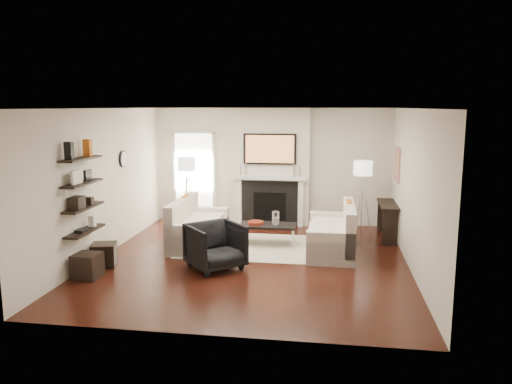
# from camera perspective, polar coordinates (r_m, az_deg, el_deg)

# --- Properties ---
(room_envelope) EXTENTS (6.00, 6.00, 6.00)m
(room_envelope) POSITION_cam_1_polar(r_m,az_deg,el_deg) (8.72, -0.58, 0.63)
(room_envelope) COLOR black
(room_envelope) RESTS_ON ground
(chimney_breast) EXTENTS (1.80, 0.25, 2.70)m
(chimney_breast) POSITION_cam_1_polar(r_m,az_deg,el_deg) (11.54, 1.67, 2.87)
(chimney_breast) COLOR silver
(chimney_breast) RESTS_ON floor
(fireplace_surround) EXTENTS (1.30, 0.02, 1.04)m
(fireplace_surround) POSITION_cam_1_polar(r_m,az_deg,el_deg) (11.54, 1.57, -1.30)
(fireplace_surround) COLOR black
(fireplace_surround) RESTS_ON floor
(firebox) EXTENTS (0.75, 0.02, 0.65)m
(firebox) POSITION_cam_1_polar(r_m,az_deg,el_deg) (11.55, 1.57, -1.65)
(firebox) COLOR black
(firebox) RESTS_ON floor
(mantel_pilaster_l) EXTENTS (0.12, 0.08, 1.10)m
(mantel_pilaster_l) POSITION_cam_1_polar(r_m,az_deg,el_deg) (11.61, -1.97, -1.08)
(mantel_pilaster_l) COLOR white
(mantel_pilaster_l) RESTS_ON floor
(mantel_pilaster_r) EXTENTS (0.12, 0.08, 1.10)m
(mantel_pilaster_r) POSITION_cam_1_polar(r_m,az_deg,el_deg) (11.44, 5.14, -1.28)
(mantel_pilaster_r) COLOR white
(mantel_pilaster_r) RESTS_ON floor
(mantel_shelf) EXTENTS (1.70, 0.18, 0.07)m
(mantel_shelf) POSITION_cam_1_polar(r_m,az_deg,el_deg) (11.39, 1.56, 1.62)
(mantel_shelf) COLOR white
(mantel_shelf) RESTS_ON chimney_breast
(tv_body) EXTENTS (1.20, 0.06, 0.70)m
(tv_body) POSITION_cam_1_polar(r_m,az_deg,el_deg) (11.34, 1.59, 4.94)
(tv_body) COLOR black
(tv_body) RESTS_ON chimney_breast
(tv_screen) EXTENTS (1.10, 0.00, 0.62)m
(tv_screen) POSITION_cam_1_polar(r_m,az_deg,el_deg) (11.31, 1.57, 4.92)
(tv_screen) COLOR #BF723F
(tv_screen) RESTS_ON tv_body
(candlestick_l_tall) EXTENTS (0.04, 0.04, 0.30)m
(candlestick_l_tall) POSITION_cam_1_polar(r_m,az_deg,el_deg) (11.45, -1.17, 2.60)
(candlestick_l_tall) COLOR silver
(candlestick_l_tall) RESTS_ON mantel_shelf
(candlestick_l_short) EXTENTS (0.04, 0.04, 0.24)m
(candlestick_l_short) POSITION_cam_1_polar(r_m,az_deg,el_deg) (11.48, -1.81, 2.46)
(candlestick_l_short) COLOR silver
(candlestick_l_short) RESTS_ON mantel_shelf
(candlestick_r_tall) EXTENTS (0.04, 0.04, 0.30)m
(candlestick_r_tall) POSITION_cam_1_polar(r_m,az_deg,el_deg) (11.32, 4.33, 2.49)
(candlestick_r_tall) COLOR silver
(candlestick_r_tall) RESTS_ON mantel_shelf
(candlestick_r_short) EXTENTS (0.04, 0.04, 0.24)m
(candlestick_r_short) POSITION_cam_1_polar(r_m,az_deg,el_deg) (11.32, 4.99, 2.32)
(candlestick_r_short) COLOR silver
(candlestick_r_short) RESTS_ON mantel_shelf
(hallway_panel) EXTENTS (0.90, 0.02, 2.10)m
(hallway_panel) POSITION_cam_1_polar(r_m,az_deg,el_deg) (12.04, -7.05, 1.65)
(hallway_panel) COLOR white
(hallway_panel) RESTS_ON floor
(door_trim_l) EXTENTS (0.06, 0.06, 2.16)m
(door_trim_l) POSITION_cam_1_polar(r_m,az_deg,el_deg) (12.16, -9.26, 1.68)
(door_trim_l) COLOR white
(door_trim_l) RESTS_ON floor
(door_trim_r) EXTENTS (0.06, 0.06, 2.16)m
(door_trim_r) POSITION_cam_1_polar(r_m,az_deg,el_deg) (11.90, -4.85, 1.60)
(door_trim_r) COLOR white
(door_trim_r) RESTS_ON floor
(door_trim_top) EXTENTS (1.02, 0.06, 0.06)m
(door_trim_top) POSITION_cam_1_polar(r_m,az_deg,el_deg) (11.92, -7.19, 6.79)
(door_trim_top) COLOR white
(door_trim_top) RESTS_ON wall_back
(rug) EXTENTS (2.60, 2.00, 0.01)m
(rug) POSITION_cam_1_polar(r_m,az_deg,el_deg) (9.90, -0.72, -6.23)
(rug) COLOR #B4AC94
(rug) RESTS_ON floor
(loveseat_left_base) EXTENTS (0.85, 1.80, 0.42)m
(loveseat_left_base) POSITION_cam_1_polar(r_m,az_deg,el_deg) (10.03, -6.54, -4.87)
(loveseat_left_base) COLOR beige
(loveseat_left_base) RESTS_ON floor
(loveseat_left_back) EXTENTS (0.18, 1.80, 0.80)m
(loveseat_left_back) POSITION_cam_1_polar(r_m,az_deg,el_deg) (10.05, -8.42, -3.03)
(loveseat_left_back) COLOR beige
(loveseat_left_back) RESTS_ON floor
(loveseat_left_arm_n) EXTENTS (0.85, 0.18, 0.60)m
(loveseat_left_arm_n) POSITION_cam_1_polar(r_m,az_deg,el_deg) (9.26, -7.85, -5.57)
(loveseat_left_arm_n) COLOR beige
(loveseat_left_arm_n) RESTS_ON floor
(loveseat_left_arm_s) EXTENTS (0.85, 0.18, 0.60)m
(loveseat_left_arm_s) POSITION_cam_1_polar(r_m,az_deg,el_deg) (10.77, -5.43, -3.34)
(loveseat_left_arm_s) COLOR beige
(loveseat_left_arm_s) RESTS_ON floor
(loveseat_left_cushion) EXTENTS (0.63, 1.44, 0.10)m
(loveseat_left_cushion) POSITION_cam_1_polar(r_m,az_deg,el_deg) (9.96, -6.29, -3.43)
(loveseat_left_cushion) COLOR beige
(loveseat_left_cushion) RESTS_ON loveseat_left_base
(pillow_left_orange) EXTENTS (0.10, 0.42, 0.42)m
(pillow_left_orange) POSITION_cam_1_polar(r_m,az_deg,el_deg) (10.29, -7.97, -1.56)
(pillow_left_orange) COLOR #BD5D17
(pillow_left_orange) RESTS_ON loveseat_left_cushion
(pillow_left_charcoal) EXTENTS (0.10, 0.40, 0.40)m
(pillow_left_charcoal) POSITION_cam_1_polar(r_m,az_deg,el_deg) (9.73, -8.96, -2.30)
(pillow_left_charcoal) COLOR black
(pillow_left_charcoal) RESTS_ON loveseat_left_cushion
(loveseat_right_base) EXTENTS (0.85, 1.80, 0.42)m
(loveseat_right_base) POSITION_cam_1_polar(r_m,az_deg,el_deg) (9.59, 8.53, -5.60)
(loveseat_right_base) COLOR beige
(loveseat_right_base) RESTS_ON floor
(loveseat_right_back) EXTENTS (0.18, 1.80, 0.80)m
(loveseat_right_back) POSITION_cam_1_polar(r_m,az_deg,el_deg) (9.52, 10.59, -3.81)
(loveseat_right_back) COLOR beige
(loveseat_right_back) RESTS_ON floor
(loveseat_right_arm_n) EXTENTS (0.85, 0.18, 0.60)m
(loveseat_right_arm_n) POSITION_cam_1_polar(r_m,az_deg,el_deg) (8.79, 8.53, -6.42)
(loveseat_right_arm_n) COLOR beige
(loveseat_right_arm_n) RESTS_ON floor
(loveseat_right_arm_s) EXTENTS (0.85, 0.18, 0.60)m
(loveseat_right_arm_s) POSITION_cam_1_polar(r_m,az_deg,el_deg) (10.35, 8.55, -3.94)
(loveseat_right_arm_s) COLOR beige
(loveseat_right_arm_s) RESTS_ON floor
(loveseat_right_cushion) EXTENTS (0.63, 1.44, 0.10)m
(loveseat_right_cushion) POSITION_cam_1_polar(r_m,az_deg,el_deg) (9.53, 8.26, -4.08)
(loveseat_right_cushion) COLOR beige
(loveseat_right_cushion) RESTS_ON loveseat_right_base
(pillow_right_orange) EXTENTS (0.10, 0.42, 0.42)m
(pillow_right_orange) POSITION_cam_1_polar(r_m,az_deg,el_deg) (9.77, 10.57, -2.24)
(pillow_right_orange) COLOR #BD5D17
(pillow_right_orange) RESTS_ON loveseat_right_cushion
(pillow_right_charcoal) EXTENTS (0.10, 0.40, 0.40)m
(pillow_right_charcoal) POSITION_cam_1_polar(r_m,az_deg,el_deg) (9.19, 10.69, -3.07)
(pillow_right_charcoal) COLOR black
(pillow_right_charcoal) RESTS_ON loveseat_right_cushion
(coffee_table) EXTENTS (1.10, 0.55, 0.04)m
(coffee_table) POSITION_cam_1_polar(r_m,az_deg,el_deg) (9.93, 1.39, -3.83)
(coffee_table) COLOR black
(coffee_table) RESTS_ON floor
(coffee_leg_nw) EXTENTS (0.02, 0.02, 0.38)m
(coffee_leg_nw) POSITION_cam_1_polar(r_m,az_deg,el_deg) (9.85, -1.68, -5.21)
(coffee_leg_nw) COLOR silver
(coffee_leg_nw) RESTS_ON floor
(coffee_leg_ne) EXTENTS (0.02, 0.02, 0.38)m
(coffee_leg_ne) POSITION_cam_1_polar(r_m,az_deg,el_deg) (9.73, 4.16, -5.42)
(coffee_leg_ne) COLOR silver
(coffee_leg_ne) RESTS_ON floor
(coffee_leg_sw) EXTENTS (0.02, 0.02, 0.38)m
(coffee_leg_sw) POSITION_cam_1_polar(r_m,az_deg,el_deg) (10.27, -1.24, -4.58)
(coffee_leg_sw) COLOR silver
(coffee_leg_sw) RESTS_ON floor
(coffee_leg_se) EXTENTS (0.02, 0.02, 0.38)m
(coffee_leg_se) POSITION_cam_1_polar(r_m,az_deg,el_deg) (10.15, 4.35, -4.78)
(coffee_leg_se) COLOR silver
(coffee_leg_se) RESTS_ON floor
(hurricane_glass) EXTENTS (0.14, 0.14, 0.25)m
(hurricane_glass) POSITION_cam_1_polar(r_m,az_deg,el_deg) (9.88, 2.26, -2.95)
(hurricane_glass) COLOR white
(hurricane_glass) RESTS_ON coffee_table
(hurricane_candle) EXTENTS (0.10, 0.10, 0.16)m
(hurricane_candle) POSITION_cam_1_polar(r_m,az_deg,el_deg) (9.90, 2.26, -3.32)
(hurricane_candle) COLOR white
(hurricane_candle) RESTS_ON coffee_table
(copper_bowl) EXTENTS (0.32, 0.32, 0.05)m
(copper_bowl) POSITION_cam_1_polar(r_m,az_deg,el_deg) (9.96, -0.04, -3.53)
(copper_bowl) COLOR #B1351D
(copper_bowl) RESTS_ON coffee_table
(armchair) EXTENTS (1.14, 1.14, 0.86)m
(armchair) POSITION_cam_1_polar(r_m,az_deg,el_deg) (8.54, -4.65, -5.93)
(armchair) COLOR black
(armchair) RESTS_ON floor
(lamp_left_post) EXTENTS (0.02, 0.02, 1.20)m
(lamp_left_post) POSITION_cam_1_polar(r_m,az_deg,el_deg) (11.51, -7.85, -1.01)
(lamp_left_post) COLOR silver
(lamp_left_post) RESTS_ON floor
(lamp_left_shade) EXTENTS (0.40, 0.40, 0.30)m
(lamp_left_shade) POSITION_cam_1_polar(r_m,az_deg,el_deg) (11.38, -7.95, 3.20)
(lamp_left_shade) COLOR white
(lamp_left_shade) RESTS_ON lamp_left_post
(lamp_left_leg_a) EXTENTS (0.25, 0.02, 1.23)m
(lamp_left_leg_a) POSITION_cam_1_polar(r_m,az_deg,el_deg) (11.48, -7.32, -1.03)
(lamp_left_leg_a) COLOR silver
(lamp_left_leg_a) RESTS_ON floor
(lamp_left_leg_b) EXTENTS (0.14, 0.22, 1.23)m
(lamp_left_leg_b) POSITION_cam_1_polar(r_m,az_deg,el_deg) (11.62, -7.98, -0.92)
(lamp_left_leg_b) COLOR silver
(lamp_left_leg_b) RESTS_ON floor
(lamp_left_leg_c) EXTENTS (0.14, 0.22, 1.23)m
(lamp_left_leg_c) POSITION_cam_1_polar(r_m,az_deg,el_deg) (11.44, -8.25, -1.09)
(lamp_left_leg_c) COLOR silver
(lamp_left_leg_c) RESTS_ON floor
(lamp_right_post) EXTENTS (0.02, 0.02, 1.20)m
(lamp_right_post) POSITION_cam_1_polar(r_m,az_deg,el_deg) (10.88, 11.97, -1.76)
(lamp_right_post) COLOR silver
(lamp_right_post) RESTS_ON floor
(lamp_right_shade) EXTENTS (0.40, 0.40, 0.30)m
(lamp_right_shade) POSITION_cam_1_polar(r_m,az_deg,el_deg) (10.74, 12.13, 2.68)
(lamp_right_shade) COLOR white
(lamp_right_shade) RESTS_ON lamp_right_post
(lamp_right_leg_a) EXTENTS (0.25, 0.02, 1.23)m
(lamp_right_leg_a) POSITION_cam_1_polar(r_m,az_deg,el_deg) (10.88, 12.55, -1.78)
(lamp_right_leg_a) COLOR silver
(lamp_right_leg_a) RESTS_ON floor
(lamp_right_leg_b) EXTENTS (0.14, 0.22, 1.23)m
(lamp_right_leg_b) POSITION_cam_1_polar(r_m,az_deg,el_deg) (10.97, 11.66, -1.66)
(lamp_right_leg_b) COLOR silver
(lamp_right_leg_b) RESTS_ON floor
(lamp_right_leg_c) EXTENTS (0.14, 0.22, 1.23)m
(lamp_right_leg_c) POSITION_cam_1_polar(r_m,az_deg,el_deg) (10.78, 11.71, -1.86)
(lamp_right_leg_c) COLOR silver
(lamp_right_leg_c) RESTS_ON floor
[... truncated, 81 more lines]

